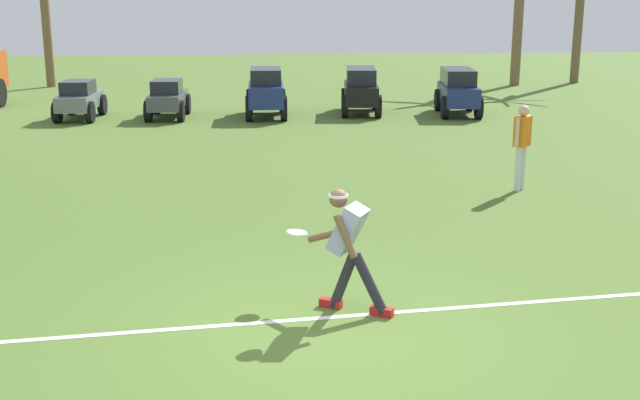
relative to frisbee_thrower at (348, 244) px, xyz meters
The scene contains 11 objects.
ground_plane 1.08m from the frisbee_thrower, 115.11° to the right, with size 80.00×80.00×0.00m, color #506E2C.
field_line_paint 0.87m from the frisbee_thrower, 146.14° to the right, with size 27.08×0.09×0.01m, color white.
frisbee_thrower is the anchor object (origin of this frame).
frisbee_in_flight 0.76m from the frisbee_thrower, 136.05° to the left, with size 0.26×0.26×0.05m.
teammate_near_sideline 6.63m from the frisbee_thrower, 55.16° to the left, with size 0.39×0.41×1.56m.
parked_car_slot_a 16.02m from the frisbee_thrower, 111.93° to the left, with size 1.17×2.24×1.10m.
parked_car_slot_b 15.25m from the frisbee_thrower, 103.23° to the left, with size 1.16×2.23×1.10m.
parked_car_slot_c 14.82m from the frisbee_thrower, 92.58° to the left, with size 1.19×2.36×1.40m.
parked_car_slot_d 15.45m from the frisbee_thrower, 81.94° to the left, with size 1.37×2.48×1.34m.
parked_car_slot_e 15.62m from the frisbee_thrower, 71.37° to the left, with size 1.38×2.49×1.34m.
palm_tree_far_left 24.93m from the frisbee_thrower, 110.71° to the left, with size 3.33×3.34×5.28m.
Camera 1 is at (-0.70, -7.79, 3.50)m, focal length 45.00 mm.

